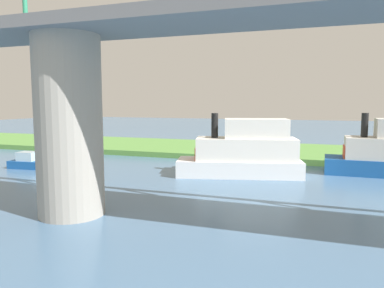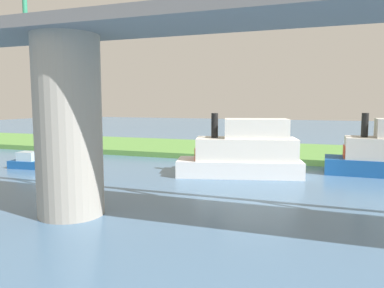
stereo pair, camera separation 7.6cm
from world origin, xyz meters
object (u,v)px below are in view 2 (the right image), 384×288
at_px(mooring_post, 220,149).
at_px(skiff_small, 243,153).
at_px(bridge_pylon, 69,127).
at_px(person_on_bank, 209,145).
at_px(marker_buoy, 98,176).
at_px(pontoon_yellow, 33,162).

height_order(mooring_post, skiff_small, skiff_small).
relative_size(mooring_post, skiff_small, 0.12).
xyz_separation_m(bridge_pylon, person_on_bank, (-0.77, -18.85, -2.83)).
height_order(person_on_bank, marker_buoy, person_on_bank).
distance_m(skiff_small, marker_buoy, 10.00).
height_order(bridge_pylon, marker_buoy, bridge_pylon).
xyz_separation_m(mooring_post, marker_buoy, (5.30, 11.05, -0.77)).
bearing_deg(skiff_small, mooring_post, -61.67).
distance_m(bridge_pylon, mooring_post, 18.32).
xyz_separation_m(person_on_bank, mooring_post, (-1.33, 0.91, -0.18)).
relative_size(bridge_pylon, mooring_post, 7.75).
xyz_separation_m(bridge_pylon, skiff_small, (-5.56, -11.54, -2.41)).
distance_m(mooring_post, pontoon_yellow, 15.53).
height_order(bridge_pylon, skiff_small, bridge_pylon).
height_order(skiff_small, marker_buoy, skiff_small).
bearing_deg(marker_buoy, pontoon_yellow, -15.48).
bearing_deg(person_on_bank, mooring_post, 145.74).
relative_size(person_on_bank, marker_buoy, 2.78).
bearing_deg(skiff_small, person_on_bank, -56.79).
relative_size(bridge_pylon, skiff_small, 0.90).
distance_m(bridge_pylon, marker_buoy, 8.49).
bearing_deg(person_on_bank, marker_buoy, 71.63).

